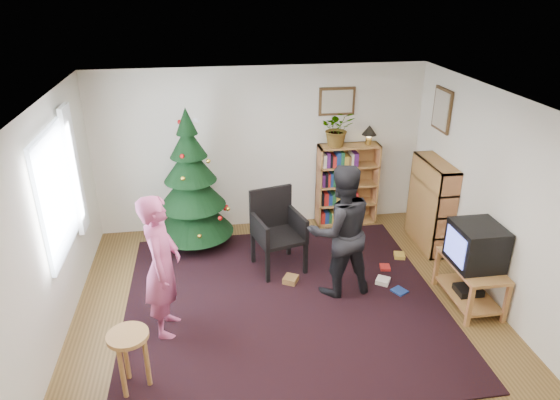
{
  "coord_description": "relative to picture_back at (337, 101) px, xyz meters",
  "views": [
    {
      "loc": [
        -0.82,
        -4.69,
        3.67
      ],
      "look_at": [
        0.05,
        0.93,
        1.1
      ],
      "focal_mm": 32.0,
      "sensor_mm": 36.0,
      "label": 1
    }
  ],
  "objects": [
    {
      "name": "floor",
      "position": [
        -1.15,
        -2.48,
        -1.95
      ],
      "size": [
        5.0,
        5.0,
        0.0
      ],
      "primitive_type": "plane",
      "color": "brown",
      "rests_on": "ground"
    },
    {
      "name": "ceiling",
      "position": [
        -1.15,
        -2.48,
        0.55
      ],
      "size": [
        5.0,
        5.0,
        0.0
      ],
      "primitive_type": "plane",
      "rotation": [
        3.14,
        0.0,
        0.0
      ],
      "color": "white",
      "rests_on": "wall_back"
    },
    {
      "name": "wall_back",
      "position": [
        -1.15,
        0.02,
        -0.7
      ],
      "size": [
        5.0,
        0.02,
        2.5
      ],
      "primitive_type": "cube",
      "color": "silver",
      "rests_on": "floor"
    },
    {
      "name": "wall_left",
      "position": [
        -3.65,
        -2.48,
        -0.7
      ],
      "size": [
        0.02,
        5.0,
        2.5
      ],
      "primitive_type": "cube",
      "color": "silver",
      "rests_on": "floor"
    },
    {
      "name": "wall_right",
      "position": [
        1.35,
        -2.48,
        -0.7
      ],
      "size": [
        0.02,
        5.0,
        2.5
      ],
      "primitive_type": "cube",
      "color": "silver",
      "rests_on": "floor"
    },
    {
      "name": "rug",
      "position": [
        -1.15,
        -2.17,
        -1.94
      ],
      "size": [
        3.8,
        3.6,
        0.02
      ],
      "primitive_type": "cube",
      "color": "black",
      "rests_on": "floor"
    },
    {
      "name": "window_pane",
      "position": [
        -3.62,
        -1.88,
        -0.45
      ],
      "size": [
        0.04,
        1.2,
        1.4
      ],
      "primitive_type": "cube",
      "color": "silver",
      "rests_on": "wall_left"
    },
    {
      "name": "curtain",
      "position": [
        -3.58,
        -1.18,
        -0.45
      ],
      "size": [
        0.06,
        0.35,
        1.6
      ],
      "primitive_type": "cube",
      "color": "white",
      "rests_on": "wall_left"
    },
    {
      "name": "picture_back",
      "position": [
        0.0,
        0.0,
        0.0
      ],
      "size": [
        0.55,
        0.03,
        0.42
      ],
      "color": "#4C3319",
      "rests_on": "wall_back"
    },
    {
      "name": "picture_right",
      "position": [
        1.33,
        -0.73,
        0.0
      ],
      "size": [
        0.03,
        0.5,
        0.6
      ],
      "color": "#4C3319",
      "rests_on": "wall_right"
    },
    {
      "name": "christmas_tree",
      "position": [
        -2.22,
        -0.54,
        -1.09
      ],
      "size": [
        1.14,
        1.14,
        2.08
      ],
      "rotation": [
        0.0,
        0.0,
        -0.36
      ],
      "color": "#3F2816",
      "rests_on": "rug"
    },
    {
      "name": "bookshelf_back",
      "position": [
        0.19,
        -0.14,
        -1.29
      ],
      "size": [
        0.95,
        0.3,
        1.3
      ],
      "color": "#A6653B",
      "rests_on": "floor"
    },
    {
      "name": "bookshelf_right",
      "position": [
        1.19,
        -1.04,
        -1.29
      ],
      "size": [
        0.3,
        0.95,
        1.3
      ],
      "rotation": [
        0.0,
        0.0,
        1.57
      ],
      "color": "#A6653B",
      "rests_on": "floor"
    },
    {
      "name": "tv_stand",
      "position": [
        1.07,
        -2.51,
        -1.62
      ],
      "size": [
        0.51,
        0.92,
        0.55
      ],
      "color": "#A6653B",
      "rests_on": "floor"
    },
    {
      "name": "crt_tv",
      "position": [
        1.07,
        -2.51,
        -1.15
      ],
      "size": [
        0.53,
        0.58,
        0.5
      ],
      "color": "black",
      "rests_on": "tv_stand"
    },
    {
      "name": "armchair",
      "position": [
        -1.09,
        -1.27,
        -1.35
      ],
      "size": [
        0.73,
        0.74,
        1.1
      ],
      "rotation": [
        0.0,
        0.0,
        0.25
      ],
      "color": "black",
      "rests_on": "rug"
    },
    {
      "name": "stool",
      "position": [
        -2.8,
        -3.32,
        -1.45
      ],
      "size": [
        0.39,
        0.39,
        0.65
      ],
      "color": "#A6653B",
      "rests_on": "floor"
    },
    {
      "name": "person_standing",
      "position": [
        -2.52,
        -2.47,
        -1.12
      ],
      "size": [
        0.46,
        0.64,
        1.66
      ],
      "primitive_type": "imported",
      "rotation": [
        0.0,
        0.0,
        1.47
      ],
      "color": "#B34775",
      "rests_on": "rug"
    },
    {
      "name": "person_by_chair",
      "position": [
        -0.44,
        -2.02,
        -1.1
      ],
      "size": [
        0.9,
        0.74,
        1.7
      ],
      "primitive_type": "imported",
      "rotation": [
        0.0,
        0.0,
        3.27
      ],
      "color": "black",
      "rests_on": "rug"
    },
    {
      "name": "potted_plant",
      "position": [
        -0.01,
        -0.14,
        -0.38
      ],
      "size": [
        0.53,
        0.47,
        0.55
      ],
      "primitive_type": "imported",
      "rotation": [
        0.0,
        0.0,
        -0.08
      ],
      "color": "gray",
      "rests_on": "bookshelf_back"
    },
    {
      "name": "table_lamp",
      "position": [
        0.49,
        -0.14,
        -0.45
      ],
      "size": [
        0.23,
        0.23,
        0.3
      ],
      "color": "#A57F33",
      "rests_on": "bookshelf_back"
    },
    {
      "name": "floor_clutter",
      "position": [
        0.05,
        -1.7,
        -1.91
      ],
      "size": [
        1.83,
        1.19,
        0.08
      ],
      "color": "#A51E19",
      "rests_on": "rug"
    }
  ]
}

